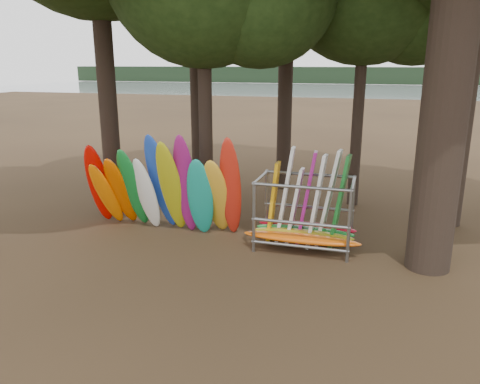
# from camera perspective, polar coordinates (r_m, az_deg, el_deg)

# --- Properties ---
(ground) EXTENTS (120.00, 120.00, 0.00)m
(ground) POSITION_cam_1_polar(r_m,az_deg,el_deg) (12.63, -0.62, -7.99)
(ground) COLOR #47331E
(ground) RESTS_ON ground
(lake) EXTENTS (160.00, 160.00, 0.00)m
(lake) POSITION_cam_1_polar(r_m,az_deg,el_deg) (71.34, 13.86, 11.01)
(lake) COLOR gray
(lake) RESTS_ON ground
(far_shore) EXTENTS (160.00, 4.00, 4.00)m
(far_shore) POSITION_cam_1_polar(r_m,az_deg,el_deg) (121.16, 15.19, 13.55)
(far_shore) COLOR black
(far_shore) RESTS_ON ground
(kayak_row) EXTENTS (5.15, 1.89, 3.26)m
(kayak_row) POSITION_cam_1_polar(r_m,az_deg,el_deg) (14.25, -9.60, 0.28)
(kayak_row) COLOR #D20901
(kayak_row) RESTS_ON ground
(storage_rack) EXTENTS (3.22, 1.56, 2.79)m
(storage_rack) POSITION_cam_1_polar(r_m,az_deg,el_deg) (13.16, 7.88, -2.80)
(storage_rack) COLOR slate
(storage_rack) RESTS_ON ground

